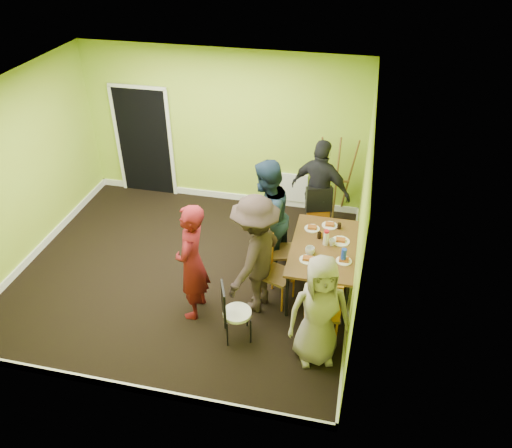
{
  "coord_description": "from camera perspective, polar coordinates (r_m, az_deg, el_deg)",
  "views": [
    {
      "loc": [
        2.34,
        -5.57,
        4.9
      ],
      "look_at": [
        1.1,
        0.0,
        1.04
      ],
      "focal_mm": 35.0,
      "sensor_mm": 36.0,
      "label": 1
    }
  ],
  "objects": [
    {
      "name": "easel",
      "position": [
        8.65,
        9.23,
        5.09
      ],
      "size": [
        0.63,
        0.59,
        1.57
      ],
      "color": "brown",
      "rests_on": "ground"
    },
    {
      "name": "plate_far_front",
      "position": [
        6.55,
        7.24,
        -5.52
      ],
      "size": [
        0.22,
        0.22,
        0.01
      ],
      "primitive_type": "cylinder",
      "color": "white",
      "rests_on": "dining_table"
    },
    {
      "name": "thermos",
      "position": [
        7.0,
        8.0,
        -1.64
      ],
      "size": [
        0.08,
        0.08,
        0.2
      ],
      "primitive_type": "cylinder",
      "color": "white",
      "rests_on": "dining_table"
    },
    {
      "name": "chair_left_far",
      "position": [
        7.31,
        2.18,
        -2.6
      ],
      "size": [
        0.49,
        0.49,
        0.96
      ],
      "rotation": [
        0.0,
        0.0,
        -1.31
      ],
      "color": "orange",
      "rests_on": "ground"
    },
    {
      "name": "person_front_end",
      "position": [
        6.0,
        7.21,
        -9.85
      ],
      "size": [
        0.86,
        0.7,
        1.53
      ],
      "primitive_type": "imported",
      "rotation": [
        0.0,
        0.0,
        0.32
      ],
      "color": "gray",
      "rests_on": "ground"
    },
    {
      "name": "orange_bottle",
      "position": [
        7.18,
        7.47,
        -1.19
      ],
      "size": [
        0.03,
        0.03,
        0.08
      ],
      "primitive_type": "cylinder",
      "color": "orange",
      "rests_on": "dining_table"
    },
    {
      "name": "person_back_end",
      "position": [
        8.06,
        7.35,
        3.74
      ],
      "size": [
        1.11,
        0.75,
        1.74
      ],
      "primitive_type": "imported",
      "rotation": [
        0.0,
        0.0,
        2.79
      ],
      "color": "black",
      "rests_on": "ground"
    },
    {
      "name": "cup_b",
      "position": [
        7.03,
        8.71,
        -2.11
      ],
      "size": [
        0.1,
        0.1,
        0.09
      ],
      "primitive_type": "imported",
      "color": "white",
      "rests_on": "dining_table"
    },
    {
      "name": "cup_a",
      "position": [
        6.83,
        6.19,
        -3.05
      ],
      "size": [
        0.13,
        0.13,
        0.11
      ],
      "primitive_type": "imported",
      "color": "white",
      "rests_on": "dining_table"
    },
    {
      "name": "chair_left_near",
      "position": [
        6.9,
        1.88,
        -4.98
      ],
      "size": [
        0.52,
        0.51,
        0.99
      ],
      "rotation": [
        0.0,
        0.0,
        -1.89
      ],
      "color": "orange",
      "rests_on": "ground"
    },
    {
      "name": "dining_table",
      "position": [
        7.05,
        7.72,
        -2.9
      ],
      "size": [
        0.9,
        1.5,
        0.75
      ],
      "color": "black",
      "rests_on": "ground"
    },
    {
      "name": "plate_wall_front",
      "position": [
        6.79,
        10.01,
        -4.18
      ],
      "size": [
        0.21,
        0.21,
        0.01
      ],
      "primitive_type": "cylinder",
      "color": "white",
      "rests_on": "dining_table"
    },
    {
      "name": "plate_near_left",
      "position": [
        7.35,
        6.43,
        -0.52
      ],
      "size": [
        0.22,
        0.22,
        0.01
      ],
      "primitive_type": "cylinder",
      "color": "white",
      "rests_on": "dining_table"
    },
    {
      "name": "glass_back",
      "position": [
        7.39,
        9.48,
        -0.22
      ],
      "size": [
        0.06,
        0.06,
        0.09
      ],
      "primitive_type": "cylinder",
      "color": "black",
      "rests_on": "dining_table"
    },
    {
      "name": "blue_bottle",
      "position": [
        6.73,
        9.98,
        -3.55
      ],
      "size": [
        0.07,
        0.07,
        0.2
      ],
      "primitive_type": "cylinder",
      "color": "#1938BC",
      "rests_on": "dining_table"
    },
    {
      "name": "chair_bentwood",
      "position": [
        6.4,
        -2.73,
        -9.75
      ],
      "size": [
        0.44,
        0.43,
        0.85
      ],
      "rotation": [
        0.0,
        0.0,
        -1.19
      ],
      "color": "black",
      "rests_on": "ground"
    },
    {
      "name": "glass_mid",
      "position": [
        7.15,
        7.25,
        -1.3
      ],
      "size": [
        0.06,
        0.06,
        0.1
      ],
      "primitive_type": "cylinder",
      "color": "black",
      "rests_on": "dining_table"
    },
    {
      "name": "plate_near_right",
      "position": [
        6.74,
        5.91,
        -4.08
      ],
      "size": [
        0.22,
        0.22,
        0.01
      ],
      "primitive_type": "cylinder",
      "color": "white",
      "rests_on": "dining_table"
    },
    {
      "name": "person_left_far",
      "position": [
        7.24,
        1.12,
        0.6
      ],
      "size": [
        0.87,
        1.02,
        1.82
      ],
      "primitive_type": "imported",
      "rotation": [
        0.0,
        0.0,
        -1.8
      ],
      "color": "#162637",
      "rests_on": "ground"
    },
    {
      "name": "person_left_near",
      "position": [
        6.59,
        -0.08,
        -3.57
      ],
      "size": [
        0.94,
        1.27,
        1.75
      ],
      "primitive_type": "imported",
      "rotation": [
        0.0,
        0.0,
        -1.86
      ],
      "color": "black",
      "rests_on": "ground"
    },
    {
      "name": "chair_front_end",
      "position": [
        6.28,
        7.61,
        -9.54
      ],
      "size": [
        0.5,
        0.5,
        1.07
      ],
      "rotation": [
        0.0,
        0.0,
        0.14
      ],
      "color": "orange",
      "rests_on": "ground"
    },
    {
      "name": "room_walls",
      "position": [
        7.24,
        -8.63,
        0.92
      ],
      "size": [
        5.04,
        4.54,
        2.82
      ],
      "color": "#A7C432",
      "rests_on": "ground"
    },
    {
      "name": "plate_wall_back",
      "position": [
        7.14,
        9.63,
        -1.95
      ],
      "size": [
        0.26,
        0.26,
        0.01
      ],
      "primitive_type": "cylinder",
      "color": "white",
      "rests_on": "dining_table"
    },
    {
      "name": "person_standing",
      "position": [
        6.56,
        -7.33,
        -4.38
      ],
      "size": [
        0.42,
        0.63,
        1.7
      ],
      "primitive_type": "imported",
      "rotation": [
        0.0,
        0.0,
        -1.55
      ],
      "color": "#5B0F13",
      "rests_on": "ground"
    },
    {
      "name": "ground",
      "position": [
        7.78,
        -7.96,
        -5.37
      ],
      "size": [
        5.0,
        5.0,
        0.0
      ],
      "primitive_type": "plane",
      "color": "black",
      "rests_on": "ground"
    },
    {
      "name": "plate_far_back",
      "position": [
        7.45,
        8.41,
        -0.18
      ],
      "size": [
        0.23,
        0.23,
        0.01
      ],
      "primitive_type": "cylinder",
      "color": "white",
      "rests_on": "dining_table"
    },
    {
      "name": "glass_front",
      "position": [
        6.65,
        7.7,
        -4.34
      ],
      "size": [
        0.07,
        0.07,
        0.1
      ],
      "primitive_type": "cylinder",
      "color": "black",
      "rests_on": "dining_table"
    },
    {
      "name": "chair_back_end",
      "position": [
        7.97,
        7.24,
        2.05
      ],
      "size": [
        0.53,
        0.58,
        1.01
      ],
      "rotation": [
        0.0,
        0.0,
        3.45
      ],
      "color": "orange",
      "rests_on": "ground"
    }
  ]
}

